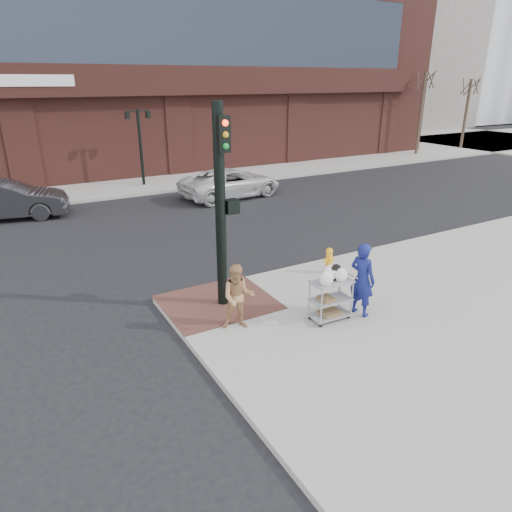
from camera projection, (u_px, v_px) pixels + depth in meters
ground at (255, 316)px, 11.52m from camera, size 220.00×220.00×0.00m
sidewalk_far at (203, 142)px, 43.18m from camera, size 65.00×36.00×0.15m
brick_curb_ramp at (218, 302)px, 11.91m from camera, size 2.80×2.40×0.01m
filler_block at (381, 51)px, 57.55m from camera, size 14.00×20.00×18.00m
bare_tree_a at (426, 70)px, 33.73m from camera, size 1.80×1.80×7.20m
bare_tree_b at (472, 77)px, 37.08m from camera, size 1.80×1.80×6.70m
lamp_post at (140, 139)px, 24.45m from camera, size 1.32×0.22×4.00m
traffic_signal_pole at (222, 203)px, 10.90m from camera, size 0.61×0.51×5.00m
woman_blue at (362, 279)px, 11.00m from camera, size 0.59×0.76×1.86m
pedestrian_tan at (238, 297)px, 10.44m from camera, size 0.94×0.86×1.57m
sedan_dark at (4, 200)px, 19.29m from camera, size 5.24×2.74×1.64m
minivan_white at (231, 183)px, 22.98m from camera, size 5.49×3.02×1.46m
utility_cart at (331, 296)px, 10.86m from camera, size 1.01×0.60×1.36m
fire_hydrant at (329, 260)px, 13.56m from camera, size 0.38×0.26×0.80m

